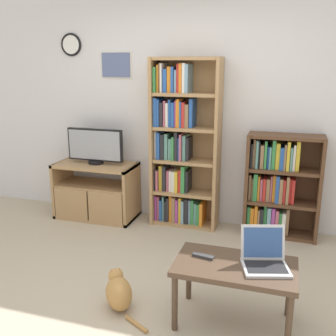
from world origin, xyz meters
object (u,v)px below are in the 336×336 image
object	(u,v)px
television	(95,146)
bookshelf_tall	(181,148)
tv_stand	(96,191)
remote_near_laptop	(203,256)
coffee_table	(235,272)
cat	(119,292)
laptop	(264,257)
bookshelf_short	(277,187)

from	to	relation	value
television	bookshelf_tall	xyz separation A→B (m)	(1.02, 0.11, 0.02)
tv_stand	remote_near_laptop	distance (m)	2.26
tv_stand	coffee_table	bearing A→B (deg)	-39.28
tv_stand	cat	world-z (taller)	tv_stand
coffee_table	laptop	xyz separation A→B (m)	(0.20, 0.04, 0.13)
television	laptop	size ratio (longest dim) A/B	1.84
coffee_table	remote_near_laptop	xyz separation A→B (m)	(-0.24, 0.03, 0.07)
laptop	television	bearing A→B (deg)	127.47
bookshelf_tall	coffee_table	bearing A→B (deg)	-62.76
tv_stand	coffee_table	size ratio (longest dim) A/B	1.13
television	bookshelf_short	xyz separation A→B (m)	(2.11, 0.11, -0.34)
bookshelf_tall	remote_near_laptop	xyz separation A→B (m)	(0.63, -1.65, -0.43)
bookshelf_short	television	bearing A→B (deg)	-176.93
television	laptop	distance (m)	2.62
coffee_table	laptop	bearing A→B (deg)	11.79
bookshelf_short	cat	distance (m)	2.12
television	bookshelf_tall	size ratio (longest dim) A/B	0.36
remote_near_laptop	cat	size ratio (longest dim) A/B	0.34
bookshelf_tall	coffee_table	distance (m)	1.96
bookshelf_tall	laptop	bearing A→B (deg)	-57.13
tv_stand	bookshelf_short	distance (m)	2.13
remote_near_laptop	television	bearing A→B (deg)	55.98
bookshelf_tall	bookshelf_short	distance (m)	1.14
coffee_table	cat	distance (m)	0.92
bookshelf_tall	bookshelf_short	world-z (taller)	bookshelf_tall
laptop	cat	distance (m)	1.15
coffee_table	cat	bearing A→B (deg)	-174.93
tv_stand	laptop	world-z (taller)	laptop
television	bookshelf_tall	world-z (taller)	bookshelf_tall
bookshelf_short	remote_near_laptop	world-z (taller)	bookshelf_short
coffee_table	cat	size ratio (longest dim) A/B	1.76
remote_near_laptop	laptop	bearing A→B (deg)	-80.21
television	laptop	world-z (taller)	television
laptop	remote_near_laptop	distance (m)	0.44
television	coffee_table	bearing A→B (deg)	-39.81
television	bookshelf_short	distance (m)	2.14
coffee_table	television	bearing A→B (deg)	140.19
remote_near_laptop	bookshelf_short	bearing A→B (deg)	-6.37
laptop	remote_near_laptop	world-z (taller)	laptop
coffee_table	laptop	size ratio (longest dim) A/B	2.26
tv_stand	coffee_table	xyz separation A→B (m)	(1.90, -1.55, 0.07)
television	coffee_table	distance (m)	2.51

